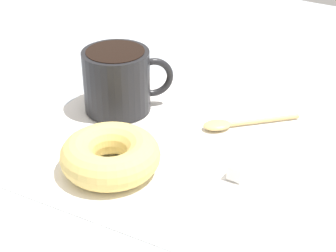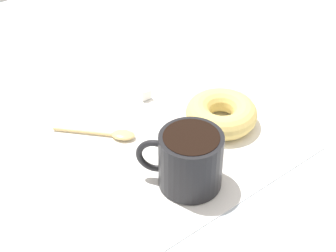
# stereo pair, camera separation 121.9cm
# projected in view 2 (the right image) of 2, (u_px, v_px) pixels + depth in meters

# --- Properties ---
(ground_plane) EXTENTS (1.20, 1.20, 0.02)m
(ground_plane) POSITION_uv_depth(u_px,v_px,m) (173.00, 152.00, 0.84)
(ground_plane) COLOR #B2BCC6
(napkin) EXTENTS (0.35, 0.35, 0.00)m
(napkin) POSITION_uv_depth(u_px,v_px,m) (168.00, 137.00, 0.85)
(napkin) COLOR white
(napkin) RESTS_ON ground_plane
(coffee_cup) EXTENTS (0.10, 0.10, 0.08)m
(coffee_cup) POSITION_uv_depth(u_px,v_px,m) (189.00, 159.00, 0.75)
(coffee_cup) COLOR black
(coffee_cup) RESTS_ON napkin
(donut) EXTENTS (0.11, 0.11, 0.04)m
(donut) POSITION_uv_depth(u_px,v_px,m) (220.00, 113.00, 0.87)
(donut) COLOR #E5C66B
(donut) RESTS_ON napkin
(spoon) EXTENTS (0.10, 0.10, 0.01)m
(spoon) POSITION_uv_depth(u_px,v_px,m) (112.00, 134.00, 0.85)
(spoon) COLOR #D8B772
(spoon) RESTS_ON napkin
(sugar_cube) EXTENTS (0.02, 0.02, 0.02)m
(sugar_cube) POSITION_uv_depth(u_px,v_px,m) (144.00, 93.00, 0.92)
(sugar_cube) COLOR white
(sugar_cube) RESTS_ON napkin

